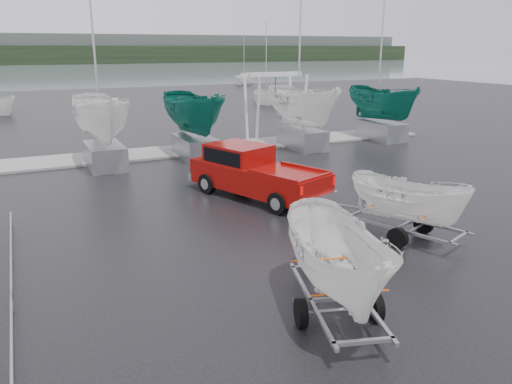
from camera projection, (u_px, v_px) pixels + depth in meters
name	position (u px, v px, depth m)	size (l,w,h in m)	color
ground_plane	(310.00, 223.00, 16.17)	(120.00, 120.00, 0.00)	black
lake	(57.00, 75.00, 102.91)	(300.00, 300.00, 0.00)	gray
dock	(187.00, 150.00, 27.43)	(30.00, 3.00, 0.12)	#979792
treeline	(38.00, 55.00, 162.78)	(300.00, 8.00, 6.00)	black
far_hill	(37.00, 49.00, 169.16)	(300.00, 6.00, 10.00)	#4C5651
pickup_truck	(252.00, 171.00, 18.87)	(3.85, 6.09, 1.92)	maroon
trailer_hitched	(411.00, 163.00, 14.24)	(2.37, 3.79, 4.26)	gray
trailer_parked	(341.00, 196.00, 9.78)	(2.16, 3.79, 4.95)	gray
boat_hoist	(275.00, 98.00, 28.94)	(3.30, 2.18, 4.12)	silver
keelboat_0	(99.00, 87.00, 22.74)	(2.35, 3.20, 10.52)	gray
keelboat_1	(193.00, 86.00, 24.82)	(2.30, 3.20, 7.21)	gray
keelboat_2	(304.00, 78.00, 27.16)	(2.44, 3.20, 10.61)	gray
keelboat_3	(384.00, 82.00, 29.91)	(2.22, 3.20, 10.38)	gray
mast_rack_0	(1.00, 249.00, 13.23)	(0.56, 6.50, 0.06)	gray
moored_boat_2	(266.00, 104.00, 50.45)	(2.68, 2.72, 10.88)	white
moored_boat_3	(244.00, 84.00, 77.08)	(3.65, 3.67, 11.43)	white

